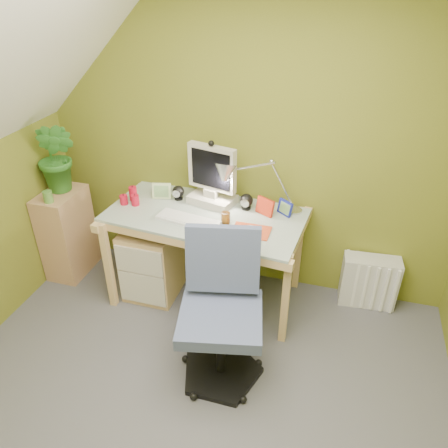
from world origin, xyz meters
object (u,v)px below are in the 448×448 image
(side_ledge, at_px, (67,233))
(desk_lamp, at_px, (273,174))
(task_chair, at_px, (221,316))
(potted_plant, at_px, (57,157))
(radiator, at_px, (369,281))
(monitor, at_px, (212,170))
(desk, at_px, (206,256))

(side_ledge, bearing_deg, desk_lamp, 6.28)
(side_ledge, xyz_separation_m, task_chair, (1.58, -0.73, 0.14))
(potted_plant, distance_m, radiator, 2.61)
(monitor, distance_m, desk_lamp, 0.45)
(potted_plant, xyz_separation_m, radiator, (2.46, 0.23, -0.84))
(potted_plant, bearing_deg, desk, -2.08)
(monitor, xyz_separation_m, potted_plant, (-1.22, -0.14, 0.01))
(monitor, height_order, side_ledge, monitor)
(desk_lamp, xyz_separation_m, radiator, (0.80, 0.09, -0.86))
(desk_lamp, bearing_deg, desk, -143.92)
(desk_lamp, distance_m, potted_plant, 1.67)
(desk, bearing_deg, radiator, 17.14)
(desk, distance_m, radiator, 1.29)
(monitor, distance_m, side_ledge, 1.42)
(side_ledge, distance_m, task_chair, 1.74)
(side_ledge, bearing_deg, desk, 0.26)
(desk, xyz_separation_m, side_ledge, (-1.24, -0.01, -0.00))
(side_ledge, bearing_deg, radiator, 6.33)
(radiator, bearing_deg, task_chair, -136.82)
(monitor, xyz_separation_m, task_chair, (0.34, -0.92, -0.53))
(desk_lamp, xyz_separation_m, task_chair, (-0.11, -0.92, -0.55))
(task_chair, bearing_deg, side_ledge, 142.88)
(potted_plant, relative_size, radiator, 1.37)
(desk_lamp, xyz_separation_m, potted_plant, (-1.67, -0.14, -0.02))
(desk, relative_size, radiator, 3.37)
(task_chair, bearing_deg, desk, 102.48)
(side_ledge, height_order, task_chair, task_chair)
(monitor, height_order, radiator, monitor)
(desk_lamp, bearing_deg, side_ledge, -159.45)
(radiator, bearing_deg, desk_lamp, -178.30)
(potted_plant, bearing_deg, monitor, 6.36)
(task_chair, bearing_deg, desk_lamp, 70.82)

